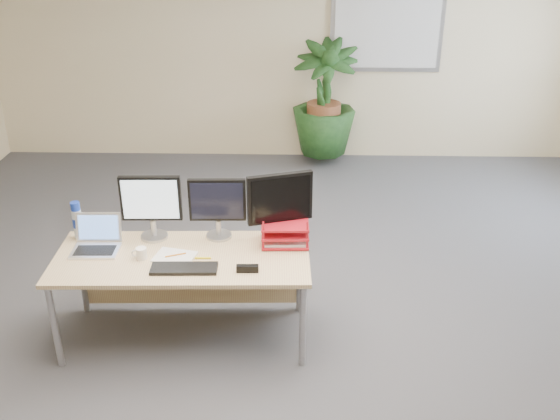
{
  "coord_description": "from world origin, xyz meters",
  "views": [
    {
      "loc": [
        0.16,
        -3.43,
        2.83
      ],
      "look_at": [
        0.06,
        0.35,
        0.99
      ],
      "focal_mm": 40.0,
      "sensor_mm": 36.0,
      "label": 1
    }
  ],
  "objects_px": {
    "laptop": "(97,241)",
    "monitor_right": "(217,204)",
    "floor_plant": "(324,104)",
    "monitor_left": "(151,203)",
    "desk": "(185,266)"
  },
  "relations": [
    {
      "from": "desk",
      "to": "laptop",
      "type": "bearing_deg",
      "value": 179.5
    },
    {
      "from": "desk",
      "to": "monitor_right",
      "type": "height_order",
      "value": "monitor_right"
    },
    {
      "from": "monitor_left",
      "to": "monitor_right",
      "type": "height_order",
      "value": "monitor_left"
    },
    {
      "from": "laptop",
      "to": "monitor_right",
      "type": "bearing_deg",
      "value": 12.61
    },
    {
      "from": "laptop",
      "to": "floor_plant",
      "type": "bearing_deg",
      "value": 62.89
    },
    {
      "from": "floor_plant",
      "to": "monitor_right",
      "type": "distance_m",
      "value": 3.28
    },
    {
      "from": "floor_plant",
      "to": "monitor_right",
      "type": "height_order",
      "value": "floor_plant"
    },
    {
      "from": "desk",
      "to": "laptop",
      "type": "distance_m",
      "value": 0.64
    },
    {
      "from": "monitor_left",
      "to": "laptop",
      "type": "xyz_separation_m",
      "value": [
        -0.37,
        -0.16,
        -0.22
      ]
    },
    {
      "from": "desk",
      "to": "laptop",
      "type": "xyz_separation_m",
      "value": [
        -0.61,
        0.01,
        0.2
      ]
    },
    {
      "from": "monitor_right",
      "to": "laptop",
      "type": "height_order",
      "value": "monitor_right"
    },
    {
      "from": "monitor_left",
      "to": "monitor_right",
      "type": "distance_m",
      "value": 0.47
    },
    {
      "from": "monitor_left",
      "to": "monitor_right",
      "type": "xyz_separation_m",
      "value": [
        0.47,
        0.02,
        -0.01
      ]
    },
    {
      "from": "floor_plant",
      "to": "monitor_left",
      "type": "distance_m",
      "value": 3.46
    },
    {
      "from": "desk",
      "to": "floor_plant",
      "type": "relative_size",
      "value": 1.18
    }
  ]
}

